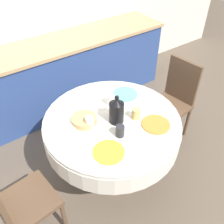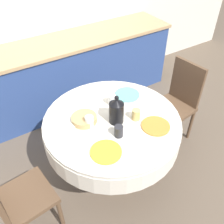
{
  "view_description": "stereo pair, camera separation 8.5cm",
  "coord_description": "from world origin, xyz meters",
  "views": [
    {
      "loc": [
        -0.92,
        -1.29,
        2.2
      ],
      "look_at": [
        0.0,
        0.0,
        0.85
      ],
      "focal_mm": 40.0,
      "sensor_mm": 36.0,
      "label": 1
    },
    {
      "loc": [
        -0.85,
        -1.34,
        2.2
      ],
      "look_at": [
        0.0,
        0.0,
        0.85
      ],
      "focal_mm": 40.0,
      "sensor_mm": 36.0,
      "label": 2
    }
  ],
  "objects": [
    {
      "name": "wall_back",
      "position": [
        0.0,
        1.7,
        1.3
      ],
      "size": [
        7.0,
        0.05,
        2.6
      ],
      "color": "silver",
      "rests_on": "ground_plane"
    },
    {
      "name": "plate_far_left",
      "position": [
        -0.32,
        0.19,
        0.78
      ],
      "size": [
        0.24,
        0.24,
        0.01
      ],
      "primitive_type": "cylinder",
      "color": "white",
      "rests_on": "dining_table"
    },
    {
      "name": "chair_right",
      "position": [
        -0.94,
        -0.1,
        0.52
      ],
      "size": [
        0.44,
        0.44,
        0.94
      ],
      "rotation": [
        0.0,
        0.0,
        -1.46
      ],
      "color": "brown",
      "rests_on": "ground_plane"
    },
    {
      "name": "chair_left",
      "position": [
        0.93,
        0.11,
        0.52
      ],
      "size": [
        0.45,
        0.45,
        0.94
      ],
      "rotation": [
        0.0,
        0.0,
        -4.59
      ],
      "color": "brown",
      "rests_on": "ground_plane"
    },
    {
      "name": "coffee_carafe",
      "position": [
        0.02,
        -0.04,
        0.88
      ],
      "size": [
        0.12,
        0.12,
        0.27
      ],
      "color": "black",
      "rests_on": "dining_table"
    },
    {
      "name": "cup_near_right",
      "position": [
        0.17,
        -0.11,
        0.82
      ],
      "size": [
        0.07,
        0.07,
        0.1
      ],
      "primitive_type": "cylinder",
      "color": "#DBB766",
      "rests_on": "dining_table"
    },
    {
      "name": "plate_far_right",
      "position": [
        0.31,
        0.21,
        0.78
      ],
      "size": [
        0.24,
        0.24,
        0.01
      ],
      "primitive_type": "cylinder",
      "color": "#60BCB7",
      "rests_on": "dining_table"
    },
    {
      "name": "cup_far_right",
      "position": [
        0.11,
        0.17,
        0.82
      ],
      "size": [
        0.07,
        0.07,
        0.1
      ],
      "primitive_type": "cylinder",
      "color": "white",
      "rests_on": "dining_table"
    },
    {
      "name": "cup_far_left",
      "position": [
        -0.2,
        0.03,
        0.82
      ],
      "size": [
        0.07,
        0.07,
        0.1
      ],
      "primitive_type": "cylinder",
      "color": "white",
      "rests_on": "dining_table"
    },
    {
      "name": "cup_near_left",
      "position": [
        -0.06,
        -0.19,
        0.82
      ],
      "size": [
        0.07,
        0.07,
        0.1
      ],
      "primitive_type": "cylinder",
      "color": "#28282D",
      "rests_on": "dining_table"
    },
    {
      "name": "ground_plane",
      "position": [
        0.0,
        0.0,
        0.0
      ],
      "size": [
        12.0,
        12.0,
        0.0
      ],
      "primitive_type": "plane",
      "color": "brown"
    },
    {
      "name": "dining_table",
      "position": [
        0.0,
        0.0,
        0.64
      ],
      "size": [
        1.19,
        1.19,
        0.77
      ],
      "color": "brown",
      "rests_on": "ground_plane"
    },
    {
      "name": "plate_near_right",
      "position": [
        0.26,
        -0.27,
        0.78
      ],
      "size": [
        0.24,
        0.24,
        0.01
      ],
      "primitive_type": "cylinder",
      "color": "orange",
      "rests_on": "dining_table"
    },
    {
      "name": "bread_basket",
      "position": [
        -0.21,
        0.1,
        0.79
      ],
      "size": [
        0.21,
        0.21,
        0.05
      ],
      "primitive_type": "cylinder",
      "color": "tan",
      "rests_on": "dining_table"
    },
    {
      "name": "plate_near_left",
      "position": [
        -0.24,
        -0.29,
        0.78
      ],
      "size": [
        0.24,
        0.24,
        0.01
      ],
      "primitive_type": "cylinder",
      "color": "yellow",
      "rests_on": "dining_table"
    },
    {
      "name": "kitchen_counter",
      "position": [
        0.0,
        1.36,
        0.46
      ],
      "size": [
        3.24,
        0.64,
        0.91
      ],
      "color": "#2D4784",
      "rests_on": "ground_plane"
    }
  ]
}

